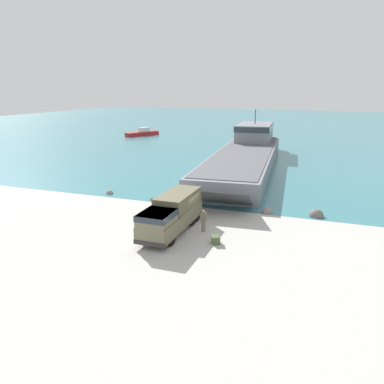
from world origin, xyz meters
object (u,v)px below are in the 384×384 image
object	(u,v)px
moored_boat_a	(142,133)
soldier_on_ramp	(203,219)
landing_craft	(247,152)
military_truck	(172,213)
cargo_crate	(216,240)

from	to	relation	value
moored_boat_a	soldier_on_ramp	bearing A→B (deg)	149.84
landing_craft	soldier_on_ramp	distance (m)	28.83
military_truck	soldier_on_ramp	bearing A→B (deg)	110.69
cargo_crate	soldier_on_ramp	bearing A→B (deg)	128.85
moored_boat_a	cargo_crate	size ratio (longest dim) A/B	12.05
soldier_on_ramp	moored_boat_a	size ratio (longest dim) A/B	0.21
landing_craft	moored_boat_a	distance (m)	41.46
landing_craft	military_truck	distance (m)	29.59
landing_craft	cargo_crate	distance (m)	31.02
military_truck	soldier_on_ramp	size ratio (longest dim) A/B	4.50
landing_craft	cargo_crate	bearing A→B (deg)	-86.88
military_truck	moored_boat_a	bearing A→B (deg)	-150.47
soldier_on_ramp	moored_boat_a	world-z (taller)	moored_boat_a
moored_boat_a	landing_craft	bearing A→B (deg)	167.82
moored_boat_a	cargo_crate	xyz separation A→B (m)	(35.56, -57.71, -0.36)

